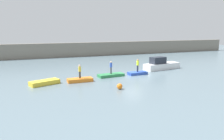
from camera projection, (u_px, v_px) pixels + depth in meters
name	position (u px, v px, depth m)	size (l,w,h in m)	color
ground_plane	(133.00, 76.00, 29.41)	(120.00, 120.00, 0.00)	slate
embankment_wall	(87.00, 49.00, 50.76)	(80.00, 1.20, 3.19)	gray
motorboat	(161.00, 65.00, 34.33)	(6.34, 2.77, 1.97)	white
rowboat_yellow	(45.00, 82.00, 24.86)	(3.28, 1.29, 0.49)	gold
rowboat_orange	(80.00, 80.00, 26.24)	(2.99, 1.21, 0.42)	orange
rowboat_green	(111.00, 75.00, 29.11)	(3.50, 1.30, 0.36)	#2D7F47
rowboat_blue	(137.00, 73.00, 30.38)	(2.67, 1.19, 0.38)	#2B4CAD
person_yellow_shirt	(80.00, 71.00, 26.03)	(0.32, 0.32, 1.64)	#38332D
person_blue_shirt	(111.00, 67.00, 28.90)	(0.32, 0.32, 1.70)	#4C4C56
person_hiviz_shirt	(138.00, 65.00, 30.16)	(0.32, 0.32, 1.79)	#232838
mooring_buoy	(120.00, 86.00, 22.96)	(0.60, 0.60, 0.60)	orange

